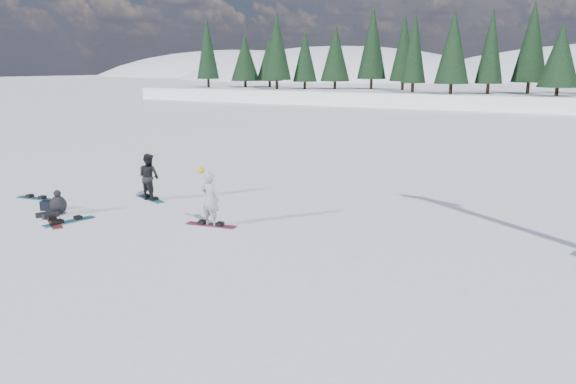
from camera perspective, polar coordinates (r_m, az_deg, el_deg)
The scene contains 11 objects.
ground at distance 16.34m, azimuth -14.99°, elevation -3.52°, with size 420.00×420.00×0.00m, color white.
alpine_backdrop at distance 202.49m, azimuth 22.67°, elevation 6.50°, with size 412.50×227.00×53.20m.
snowboarder_woman at distance 15.93m, azimuth -7.92°, elevation -0.68°, with size 0.57×0.40×1.69m.
snowboarder_man at distance 19.49m, azimuth -13.94°, elevation 1.52°, with size 0.77×0.60×1.58m, color black.
seated_rider at distance 18.48m, azimuth -22.42°, elevation -1.26°, with size 0.64×0.95×0.76m.
gear_bag at distance 19.20m, azimuth -23.12°, elevation -1.27°, with size 0.45×0.30×0.30m, color black.
snowboard_woman at distance 16.12m, azimuth -7.82°, elevation -3.36°, with size 1.50×0.28×0.03m, color #962048.
snowboard_man at distance 19.65m, azimuth -13.82°, elevation -0.70°, with size 1.50×0.28×0.03m, color teal.
snowboard_loose_b at distance 17.63m, azimuth -22.69°, elevation -2.86°, with size 1.50×0.28×0.03m, color maroon.
snowboard_loose_c at distance 21.02m, azimuth -24.21°, elevation -0.60°, with size 1.50×0.28×0.03m, color #175A7F.
snowboard_loose_a at distance 17.55m, azimuth -21.36°, elevation -2.81°, with size 1.50×0.28×0.03m, color #196E8A.
Camera 1 is at (11.05, -11.19, 4.44)m, focal length 35.00 mm.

